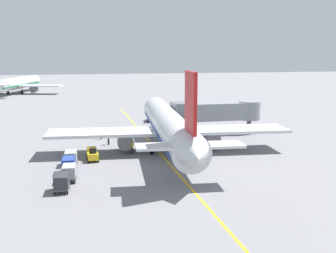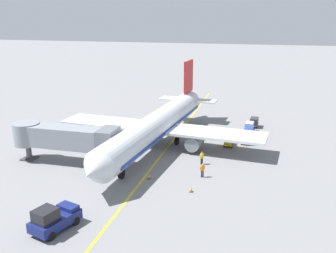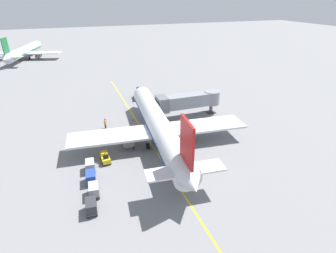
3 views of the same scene
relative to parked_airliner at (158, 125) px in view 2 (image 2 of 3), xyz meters
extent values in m
plane|color=slate|center=(-1.42, 0.68, -3.19)|extent=(400.00, 400.00, 0.00)
cube|color=gold|center=(-1.42, 0.68, -3.18)|extent=(0.24, 80.00, 0.01)
cylinder|color=silver|center=(0.03, 0.27, 0.10)|extent=(6.64, 32.20, 3.70)
cube|color=#193899|center=(0.03, 0.27, -0.36)|extent=(6.44, 29.66, 0.44)
cone|color=silver|center=(1.61, 17.40, 0.10)|extent=(3.83, 2.72, 3.63)
cone|color=silver|center=(-1.58, -17.05, 0.40)|extent=(3.39, 3.08, 3.14)
cube|color=black|center=(1.45, 15.61, 0.75)|extent=(2.86, 1.35, 0.60)
cube|color=silver|center=(-0.07, -0.72, -0.55)|extent=(30.35, 7.95, 0.36)
cylinder|color=gray|center=(-5.47, 0.58, -1.80)|extent=(2.29, 3.37, 2.00)
cylinder|color=gray|center=(5.48, -0.44, -1.80)|extent=(2.29, 3.37, 2.00)
cube|color=red|center=(-1.36, -14.66, 4.70)|extent=(0.72, 4.41, 5.50)
cube|color=silver|center=(-1.34, -14.47, 0.65)|extent=(10.20, 3.51, 0.24)
cylinder|color=black|center=(1.06, 11.42, -2.64)|extent=(0.55, 1.14, 1.10)
cylinder|color=gray|center=(1.06, 11.42, -1.09)|extent=(0.24, 0.24, 2.00)
cylinder|color=black|center=(-2.45, -1.51, -2.64)|extent=(0.55, 1.14, 1.10)
cylinder|color=gray|center=(-2.45, -1.51, -1.09)|extent=(0.24, 0.24, 2.00)
cylinder|color=black|center=(2.13, -1.93, -2.64)|extent=(0.55, 1.14, 1.10)
cylinder|color=gray|center=(2.13, -1.93, -1.09)|extent=(0.24, 0.24, 2.00)
cube|color=gray|center=(8.91, 8.84, 0.30)|extent=(12.05, 2.80, 2.60)
cube|color=slate|center=(3.68, 8.84, 0.30)|extent=(2.00, 3.50, 2.99)
cylinder|color=gray|center=(14.93, 8.84, 0.30)|extent=(3.36, 3.36, 2.86)
cylinder|color=#4C4C51|center=(14.93, 8.84, -2.09)|extent=(0.70, 0.70, 2.19)
cube|color=#38383A|center=(14.93, 8.84, -3.11)|extent=(1.80, 1.80, 0.16)
cube|color=navy|center=(2.69, 22.99, -2.34)|extent=(3.39, 4.85, 0.90)
cube|color=black|center=(2.98, 23.94, -1.34)|extent=(2.12, 2.25, 1.10)
cube|color=navy|center=(2.24, 21.52, -1.71)|extent=(2.11, 1.60, 0.36)
cylinder|color=black|center=(3.16, 21.35, -2.79)|extent=(0.57, 0.87, 0.80)
cylinder|color=black|center=(1.38, 21.89, -2.79)|extent=(0.57, 0.87, 0.80)
cylinder|color=black|center=(4.00, 24.08, -2.79)|extent=(0.57, 0.87, 0.80)
cylinder|color=black|center=(2.21, 24.63, -2.79)|extent=(0.57, 0.87, 0.80)
cube|color=gold|center=(-9.74, -3.11, -2.56)|extent=(1.33, 2.56, 0.70)
cube|color=gold|center=(-9.78, -2.43, -1.99)|extent=(1.07, 1.10, 0.44)
cube|color=black|center=(-9.71, -3.80, -1.89)|extent=(0.85, 0.20, 0.64)
cylinder|color=black|center=(-9.75, -2.99, -1.91)|extent=(0.09, 0.27, 0.54)
cylinder|color=black|center=(-10.33, -2.27, -2.91)|extent=(0.23, 0.57, 0.56)
cylinder|color=black|center=(-9.25, -2.21, -2.91)|extent=(0.23, 0.57, 0.56)
cylinder|color=black|center=(-10.24, -4.02, -2.91)|extent=(0.23, 0.57, 0.56)
cylinder|color=black|center=(-9.16, -3.96, -2.91)|extent=(0.23, 0.57, 0.56)
cube|color=#4C4C51|center=(-12.15, -4.68, -2.77)|extent=(1.45, 2.29, 0.12)
cube|color=#999EA3|center=(-12.15, -4.68, -2.16)|extent=(1.38, 2.17, 1.10)
cylinder|color=#4C4C51|center=(-12.05, -3.24, -2.78)|extent=(0.12, 0.70, 0.07)
cylinder|color=black|center=(-12.65, -3.82, -3.01)|extent=(0.14, 0.37, 0.36)
cylinder|color=black|center=(-11.54, -3.90, -3.01)|extent=(0.14, 0.37, 0.36)
cylinder|color=black|center=(-12.76, -5.47, -3.01)|extent=(0.14, 0.37, 0.36)
cylinder|color=black|center=(-11.66, -5.54, -3.01)|extent=(0.14, 0.37, 0.36)
cube|color=#4C4C51|center=(-12.37, -7.62, -2.77)|extent=(1.45, 2.29, 0.12)
cube|color=#233D9E|center=(-12.37, -7.62, -2.16)|extent=(1.38, 2.17, 1.10)
cylinder|color=#4C4C51|center=(-12.27, -6.17, -2.78)|extent=(0.12, 0.70, 0.07)
cylinder|color=black|center=(-12.87, -6.75, -3.01)|extent=(0.14, 0.37, 0.36)
cylinder|color=black|center=(-11.77, -6.83, -3.01)|extent=(0.14, 0.37, 0.36)
cylinder|color=black|center=(-12.98, -8.40, -3.01)|extent=(0.14, 0.37, 0.36)
cylinder|color=black|center=(-11.88, -8.48, -3.01)|extent=(0.14, 0.37, 0.36)
cube|color=#4C4C51|center=(-12.29, -10.55, -2.77)|extent=(1.45, 2.29, 0.12)
cube|color=#999EA3|center=(-12.29, -10.55, -2.16)|extent=(1.38, 2.17, 1.10)
cylinder|color=#4C4C51|center=(-12.19, -9.10, -2.78)|extent=(0.12, 0.70, 0.07)
cylinder|color=black|center=(-12.79, -9.68, -3.01)|extent=(0.14, 0.37, 0.36)
cylinder|color=black|center=(-11.69, -9.76, -3.01)|extent=(0.14, 0.37, 0.36)
cylinder|color=black|center=(-12.90, -11.33, -3.01)|extent=(0.14, 0.37, 0.36)
cylinder|color=black|center=(-11.80, -11.41, -3.01)|extent=(0.14, 0.37, 0.36)
cube|color=#4C4C51|center=(-12.93, -13.50, -2.77)|extent=(1.45, 2.29, 0.12)
cube|color=#2D2D33|center=(-12.93, -13.50, -2.16)|extent=(1.38, 2.17, 1.10)
cylinder|color=#4C4C51|center=(-12.83, -12.06, -2.78)|extent=(0.12, 0.70, 0.07)
cylinder|color=black|center=(-13.42, -12.64, -3.01)|extent=(0.14, 0.37, 0.36)
cylinder|color=black|center=(-12.32, -12.72, -3.01)|extent=(0.14, 0.37, 0.36)
cylinder|color=black|center=(-13.54, -14.29, -3.01)|extent=(0.14, 0.37, 0.36)
cylinder|color=black|center=(-12.44, -14.36, -3.01)|extent=(0.14, 0.37, 0.36)
cylinder|color=#232328|center=(-4.82, -1.12, -2.76)|extent=(0.15, 0.15, 0.85)
cylinder|color=#232328|center=(-4.80, -0.92, -2.76)|extent=(0.15, 0.15, 0.85)
cube|color=yellow|center=(-4.81, -1.02, -2.04)|extent=(0.27, 0.40, 0.60)
cylinder|color=yellow|center=(-4.83, -1.27, -2.09)|extent=(0.11, 0.23, 0.57)
cylinder|color=yellow|center=(-4.79, -0.77, -2.09)|extent=(0.11, 0.23, 0.57)
sphere|color=beige|center=(-4.81, -1.02, -1.61)|extent=(0.22, 0.22, 0.22)
cube|color=red|center=(-4.81, -1.02, -1.59)|extent=(0.10, 0.27, 0.10)
cylinder|color=#232328|center=(-7.27, 4.88, -2.76)|extent=(0.15, 0.15, 0.85)
cylinder|color=#232328|center=(-7.15, 5.04, -2.76)|extent=(0.15, 0.15, 0.85)
cube|color=yellow|center=(-7.21, 4.96, -2.04)|extent=(0.42, 0.45, 0.60)
cylinder|color=yellow|center=(-7.37, 4.76, -2.09)|extent=(0.21, 0.23, 0.57)
cylinder|color=yellow|center=(-7.06, 5.16, -2.09)|extent=(0.21, 0.23, 0.57)
sphere|color=tan|center=(-7.21, 4.96, -1.61)|extent=(0.22, 0.22, 0.22)
cube|color=red|center=(-7.21, 4.96, -1.59)|extent=(0.22, 0.26, 0.10)
cylinder|color=#232328|center=(-7.85, 8.86, -2.76)|extent=(0.15, 0.15, 0.85)
cylinder|color=#232328|center=(-8.01, 8.74, -2.76)|extent=(0.15, 0.15, 0.85)
cube|color=orange|center=(-7.93, 8.80, -2.04)|extent=(0.45, 0.42, 0.60)
cylinder|color=orange|center=(-7.73, 8.95, -2.09)|extent=(0.23, 0.20, 0.57)
cylinder|color=orange|center=(-8.13, 8.65, -2.09)|extent=(0.23, 0.20, 0.57)
sphere|color=tan|center=(-7.93, 8.80, -1.61)|extent=(0.22, 0.22, 0.22)
cube|color=red|center=(-7.93, 8.80, -1.59)|extent=(0.26, 0.22, 0.10)
cube|color=black|center=(-2.11, 10.81, -3.17)|extent=(0.36, 0.36, 0.04)
cone|color=orange|center=(-2.11, 10.81, -2.87)|extent=(0.30, 0.30, 0.55)
cylinder|color=white|center=(-2.11, 10.81, -2.84)|extent=(0.21, 0.21, 0.06)
cube|color=black|center=(-7.42, 12.88, -3.17)|extent=(0.36, 0.36, 0.04)
cone|color=orange|center=(-7.42, 12.88, -2.87)|extent=(0.30, 0.30, 0.55)
cylinder|color=white|center=(-7.42, 12.88, -2.84)|extent=(0.21, 0.21, 0.06)
camera|label=1|loc=(-11.58, -50.05, 9.01)|focal=44.08mm
camera|label=2|loc=(-14.22, 48.73, 14.98)|focal=40.19mm
camera|label=3|loc=(-13.05, -40.05, 20.17)|focal=29.30mm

